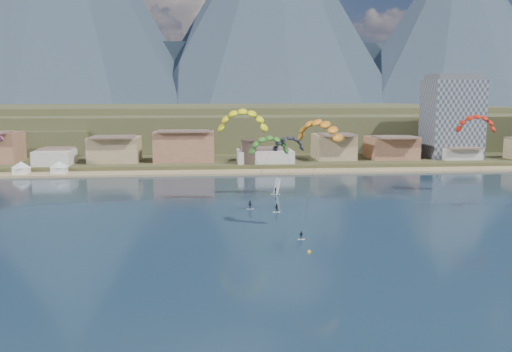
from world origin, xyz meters
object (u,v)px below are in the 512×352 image
at_px(watchtower, 249,152).
at_px(kitesurfer_yellow, 243,117).
at_px(windsurfer, 276,189).
at_px(buoy, 309,252).
at_px(kitesurfer_green, 269,143).
at_px(apartment_tower, 452,117).
at_px(kitesurfer_orange, 319,127).

height_order(watchtower, kitesurfer_yellow, kitesurfer_yellow).
height_order(windsurfer, buoy, windsurfer).
bearing_deg(kitesurfer_yellow, kitesurfer_green, 52.65).
relative_size(apartment_tower, kitesurfer_yellow, 1.29).
height_order(kitesurfer_green, windsurfer, kitesurfer_green).
bearing_deg(apartment_tower, windsurfer, -140.79).
bearing_deg(kitesurfer_green, kitesurfer_orange, -81.66).
relative_size(watchtower, kitesurfer_green, 0.42).
height_order(apartment_tower, buoy, apartment_tower).
bearing_deg(buoy, kitesurfer_yellow, 101.08).
distance_m(apartment_tower, windsurfer, 100.26).
bearing_deg(kitesurfer_orange, buoy, -106.66).
relative_size(apartment_tower, kitesurfer_green, 1.57).
height_order(kitesurfer_orange, windsurfer, kitesurfer_orange).
xyz_separation_m(watchtower, windsurfer, (3.37, -48.52, -5.01)).
xyz_separation_m(apartment_tower, kitesurfer_orange, (-73.48, -100.74, 2.06)).
distance_m(kitesurfer_green, windsurfer, 12.85).
relative_size(apartment_tower, kitesurfer_orange, 1.43).
bearing_deg(kitesurfer_green, apartment_tower, 39.25).
distance_m(apartment_tower, kitesurfer_yellow, 113.48).
bearing_deg(windsurfer, buoy, -91.38).
height_order(apartment_tower, kitesurfer_green, apartment_tower).
distance_m(watchtower, windsurfer, 48.90).
bearing_deg(windsurfer, kitesurfer_green, -139.47).
relative_size(kitesurfer_yellow, buoy, 37.83).
bearing_deg(watchtower, apartment_tower, 9.93).
height_order(kitesurfer_orange, kitesurfer_green, kitesurfer_orange).
bearing_deg(kitesurfer_green, windsurfer, 40.53).
xyz_separation_m(watchtower, kitesurfer_orange, (6.52, -86.74, 13.51)).
bearing_deg(kitesurfer_green, kitesurfer_yellow, -127.35).
xyz_separation_m(windsurfer, buoy, (-1.28, -53.03, -1.25)).
distance_m(kitesurfer_yellow, windsurfer, 24.41).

